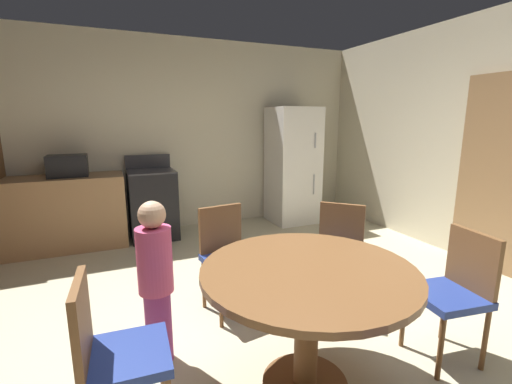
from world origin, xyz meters
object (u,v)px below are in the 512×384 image
at_px(refrigerator, 293,166).
at_px(chair_northeast, 338,249).
at_px(chair_west, 111,350).
at_px(chair_north, 227,252).
at_px(oven_range, 153,204).
at_px(microwave, 68,166).
at_px(dining_table, 308,293).
at_px(chair_east, 455,287).
at_px(person_child, 156,279).

height_order(refrigerator, chair_northeast, refrigerator).
distance_m(chair_west, chair_north, 1.33).
relative_size(oven_range, chair_west, 1.26).
relative_size(microwave, dining_table, 0.36).
distance_m(chair_east, chair_northeast, 0.92).
relative_size(dining_table, chair_west, 1.40).
relative_size(chair_northeast, person_child, 0.80).
height_order(chair_east, chair_northeast, same).
bearing_deg(dining_table, chair_north, 97.66).
bearing_deg(chair_east, chair_north, -37.16).
bearing_deg(refrigerator, chair_west, -131.16).
height_order(chair_north, person_child, person_child).
relative_size(chair_west, chair_north, 1.00).
xyz_separation_m(chair_east, person_child, (-1.80, 0.72, 0.08)).
bearing_deg(dining_table, refrigerator, 62.34).
xyz_separation_m(refrigerator, person_child, (-2.40, -2.55, -0.30)).
bearing_deg(chair_northeast, chair_east, 63.97).
bearing_deg(chair_east, person_child, -13.83).
bearing_deg(chair_west, chair_northeast, 23.62).
bearing_deg(refrigerator, chair_east, -100.45).
bearing_deg(person_child, chair_northeast, 42.62).
height_order(dining_table, chair_west, chair_west).
bearing_deg(dining_table, oven_range, 98.44).
xyz_separation_m(dining_table, chair_east, (1.04, -0.15, -0.10)).
bearing_deg(oven_range, microwave, -179.78).
height_order(dining_table, chair_northeast, chair_northeast).
distance_m(chair_west, person_child, 0.59).
distance_m(refrigerator, chair_east, 3.35).
bearing_deg(chair_northeast, microwave, -92.32).
xyz_separation_m(chair_west, chair_north, (0.90, 0.98, 0.00)).
xyz_separation_m(oven_range, refrigerator, (2.11, -0.05, 0.41)).
xyz_separation_m(chair_north, person_child, (-0.63, -0.46, 0.08)).
distance_m(chair_west, chair_northeast, 1.92).
distance_m(oven_range, chair_east, 3.65).
bearing_deg(chair_west, oven_range, 82.83).
height_order(refrigerator, chair_east, refrigerator).
xyz_separation_m(refrigerator, chair_northeast, (-0.89, -2.40, -0.38)).
height_order(chair_west, person_child, person_child).
relative_size(microwave, chair_northeast, 0.51).
height_order(microwave, dining_table, microwave).
bearing_deg(chair_east, refrigerator, -92.43).
relative_size(oven_range, chair_northeast, 1.26).
bearing_deg(chair_northeast, chair_west, -23.62).
height_order(microwave, person_child, microwave).
xyz_separation_m(chair_northeast, person_child, (-1.52, -0.15, 0.08)).
height_order(refrigerator, person_child, refrigerator).
bearing_deg(person_child, microwave, 141.34).
distance_m(microwave, chair_west, 3.19).
xyz_separation_m(chair_north, chair_east, (1.17, -1.18, 0.00)).
bearing_deg(chair_north, oven_range, -178.84).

